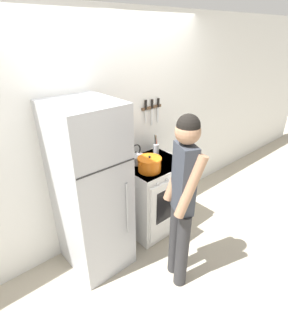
# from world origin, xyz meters

# --- Properties ---
(ground_plane) EXTENTS (14.00, 14.00, 0.00)m
(ground_plane) POSITION_xyz_m (0.00, 0.00, 0.00)
(ground_plane) COLOR #B2A893
(wall_back) EXTENTS (10.00, 0.06, 2.55)m
(wall_back) POSITION_xyz_m (0.00, 0.03, 1.27)
(wall_back) COLOR silver
(wall_back) RESTS_ON ground_plane
(refrigerator) EXTENTS (0.59, 0.70, 1.79)m
(refrigerator) POSITION_xyz_m (-0.56, -0.34, 0.90)
(refrigerator) COLOR #B7BABF
(refrigerator) RESTS_ON ground_plane
(stove_range) EXTENTS (0.72, 0.66, 0.93)m
(stove_range) POSITION_xyz_m (0.30, -0.34, 0.47)
(stove_range) COLOR white
(stove_range) RESTS_ON ground_plane
(dutch_oven_pot) EXTENTS (0.31, 0.27, 0.18)m
(dutch_oven_pot) POSITION_xyz_m (0.14, -0.43, 1.01)
(dutch_oven_pot) COLOR orange
(dutch_oven_pot) RESTS_ON stove_range
(tea_kettle) EXTENTS (0.23, 0.19, 0.24)m
(tea_kettle) POSITION_xyz_m (0.15, -0.19, 1.00)
(tea_kettle) COLOR silver
(tea_kettle) RESTS_ON stove_range
(utensil_jar) EXTENTS (0.07, 0.07, 0.28)m
(utensil_jar) POSITION_xyz_m (0.48, -0.18, 1.01)
(utensil_jar) COLOR #B7BABF
(utensil_jar) RESTS_ON stove_range
(person) EXTENTS (0.38, 0.43, 1.76)m
(person) POSITION_xyz_m (-0.07, -1.10, 1.00)
(person) COLOR #2D2D30
(person) RESTS_ON ground_plane
(wall_knife_strip) EXTENTS (0.31, 0.03, 0.33)m
(wall_knife_strip) POSITION_xyz_m (0.55, -0.02, 1.49)
(wall_knife_strip) COLOR brown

